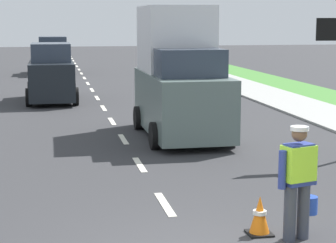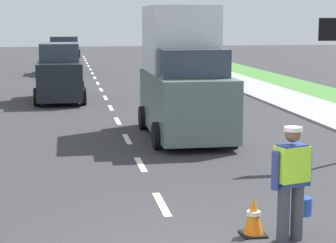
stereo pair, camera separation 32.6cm
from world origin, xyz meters
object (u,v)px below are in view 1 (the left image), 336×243
at_px(road_worker, 299,177).
at_px(delivery_truck, 180,78).
at_px(car_oncoming_second, 52,75).
at_px(car_oncoming_third, 53,56).
at_px(traffic_cone_near, 260,215).

relative_size(road_worker, delivery_truck, 0.36).
distance_m(car_oncoming_second, car_oncoming_third, 13.01).
bearing_deg(car_oncoming_third, traffic_cone_near, -84.60).
xyz_separation_m(delivery_truck, car_oncoming_third, (-3.23, 21.07, -0.58)).
bearing_deg(delivery_truck, car_oncoming_third, 98.72).
bearing_deg(road_worker, delivery_truck, 89.89).
bearing_deg(car_oncoming_third, delivery_truck, -81.28).
xyz_separation_m(traffic_cone_near, car_oncoming_third, (-2.75, 29.04, 0.74)).
relative_size(car_oncoming_second, car_oncoming_third, 1.00).
height_order(road_worker, traffic_cone_near, road_worker).
bearing_deg(road_worker, car_oncoming_second, 101.71).
relative_size(traffic_cone_near, car_oncoming_third, 0.14).
distance_m(road_worker, car_oncoming_second, 16.68).
bearing_deg(car_oncoming_second, car_oncoming_third, 89.25).
bearing_deg(car_oncoming_second, delivery_truck, -67.13).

